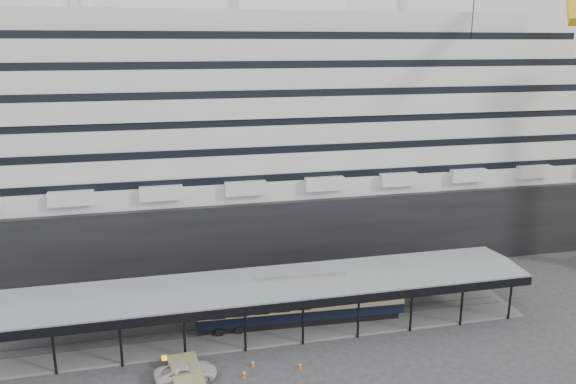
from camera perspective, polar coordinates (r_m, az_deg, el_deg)
The scene contains 8 objects.
ground at distance 56.66m, azimuth -1.18°, elevation -15.95°, with size 200.00×200.00×0.00m, color #333335.
cruise_ship at distance 80.95m, azimuth -5.99°, elevation 7.21°, with size 130.00×30.00×43.90m.
platform_canopy at distance 59.83m, azimuth -2.21°, elevation -11.61°, with size 56.00×9.18×5.30m.
port_truck at distance 53.02m, azimuth -10.34°, elevation -17.61°, with size 2.53×5.48×1.52m, color silver.
pullman_carriage at distance 60.44m, azimuth 1.30°, elevation -11.02°, with size 22.24×3.90×21.73m.
traffic_cone_left at distance 52.99m, azimuth -4.46°, elevation -17.93°, with size 0.43×0.43×0.74m.
traffic_cone_mid at distance 54.44m, azimuth -3.59°, elevation -16.97°, with size 0.42×0.42×0.67m.
traffic_cone_right at distance 54.05m, azimuth 1.26°, elevation -17.20°, with size 0.41×0.41×0.67m.
Camera 1 is at (-10.01, -47.61, 29.03)m, focal length 35.00 mm.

